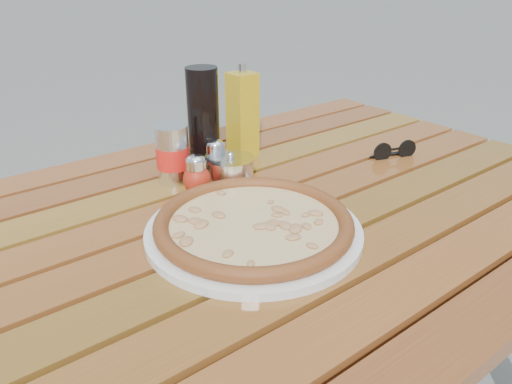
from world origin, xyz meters
TOP-DOWN VIEW (x-y plane):
  - table at (0.00, -0.00)m, footprint 1.40×0.90m
  - plate at (-0.07, -0.06)m, footprint 0.39×0.39m
  - pizza at (-0.07, -0.06)m, footprint 0.34×0.34m
  - pepper_shaker at (-0.06, 0.13)m, footprint 0.07×0.07m
  - oregano_shaker at (0.02, 0.18)m, footprint 0.06×0.06m
  - dark_bottle at (0.02, 0.23)m, footprint 0.07×0.07m
  - soda_can at (-0.06, 0.21)m, footprint 0.07×0.07m
  - olive_oil_cruet at (0.14, 0.25)m, footprint 0.06×0.06m
  - parmesan_tin at (0.02, 0.13)m, footprint 0.12×0.12m
  - sunglasses at (0.40, 0.02)m, footprint 0.11×0.05m

SIDE VIEW (x-z plane):
  - table at x=0.00m, z-range 0.30..1.05m
  - plate at x=-0.07m, z-range 0.75..0.76m
  - sunglasses at x=0.40m, z-range 0.74..0.79m
  - pizza at x=-0.07m, z-range 0.76..0.79m
  - parmesan_tin at x=0.02m, z-range 0.74..0.82m
  - pepper_shaker at x=-0.06m, z-range 0.75..0.83m
  - oregano_shaker at x=0.02m, z-range 0.75..0.83m
  - soda_can at x=-0.06m, z-range 0.75..0.87m
  - olive_oil_cruet at x=0.14m, z-range 0.74..0.95m
  - dark_bottle at x=0.02m, z-range 0.75..0.97m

